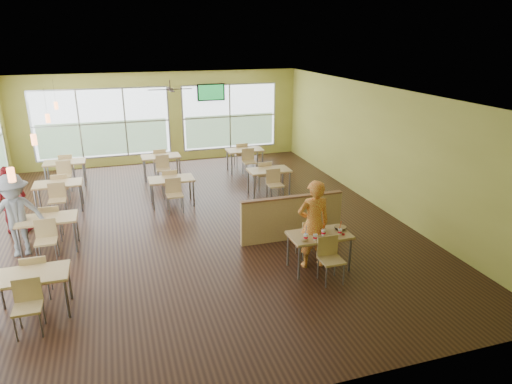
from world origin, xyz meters
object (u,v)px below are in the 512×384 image
man_plaid (313,224)px  food_basket (340,228)px  half_wall_divider (292,218)px  main_table (319,239)px

man_plaid → food_basket: bearing=178.4°
half_wall_divider → man_plaid: (-0.08, -1.31, 0.39)m
half_wall_divider → food_basket: size_ratio=9.77×
man_plaid → half_wall_divider: bearing=-90.0°
man_plaid → main_table: bearing=124.1°
main_table → man_plaid: size_ratio=0.83×
man_plaid → food_basket: 0.59m
man_plaid → food_basket: man_plaid is taller
main_table → food_basket: main_table is taller
man_plaid → food_basket: (0.57, -0.05, -0.13)m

